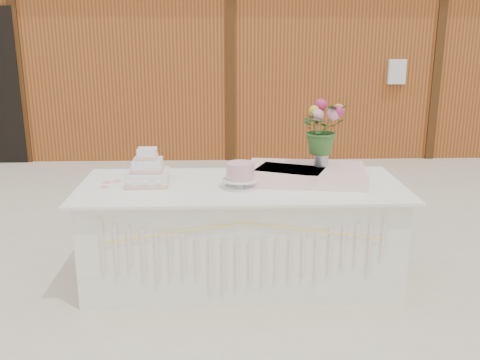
# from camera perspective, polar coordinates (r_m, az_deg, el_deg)

# --- Properties ---
(ground) EXTENTS (80.00, 80.00, 0.00)m
(ground) POSITION_cam_1_polar(r_m,az_deg,el_deg) (4.24, 0.15, -10.53)
(ground) COLOR beige
(ground) RESTS_ON ground
(barn) EXTENTS (12.60, 4.60, 3.30)m
(barn) POSITION_cam_1_polar(r_m,az_deg,el_deg) (9.80, -1.31, 14.49)
(barn) COLOR #97501F
(barn) RESTS_ON ground
(cake_table) EXTENTS (2.40, 1.00, 0.77)m
(cake_table) POSITION_cam_1_polar(r_m,az_deg,el_deg) (4.08, 0.16, -5.67)
(cake_table) COLOR white
(cake_table) RESTS_ON ground
(wedding_cake) EXTENTS (0.31, 0.31, 0.27)m
(wedding_cake) POSITION_cam_1_polar(r_m,az_deg,el_deg) (4.00, -9.78, 0.83)
(wedding_cake) COLOR white
(wedding_cake) RESTS_ON cake_table
(pink_cake_stand) EXTENTS (0.26, 0.26, 0.19)m
(pink_cake_stand) POSITION_cam_1_polar(r_m,az_deg,el_deg) (3.85, 0.03, 0.67)
(pink_cake_stand) COLOR white
(pink_cake_stand) RESTS_ON cake_table
(satin_runner) EXTENTS (0.94, 0.63, 0.11)m
(satin_runner) POSITION_cam_1_polar(r_m,az_deg,el_deg) (4.06, 7.08, 0.63)
(satin_runner) COLOR #FFD4CD
(satin_runner) RESTS_ON cake_table
(flower_vase) EXTENTS (0.11, 0.11, 0.14)m
(flower_vase) POSITION_cam_1_polar(r_m,az_deg,el_deg) (4.08, 8.67, 2.49)
(flower_vase) COLOR #A5A5AA
(flower_vase) RESTS_ON satin_runner
(bouquet) EXTENTS (0.42, 0.40, 0.38)m
(bouquet) POSITION_cam_1_polar(r_m,az_deg,el_deg) (4.03, 8.82, 6.13)
(bouquet) COLOR #325C25
(bouquet) RESTS_ON flower_vase
(loose_flowers) EXTENTS (0.24, 0.33, 0.02)m
(loose_flowers) POSITION_cam_1_polar(r_m,az_deg,el_deg) (4.08, -13.60, -0.29)
(loose_flowers) COLOR #FE9BBF
(loose_flowers) RESTS_ON cake_table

